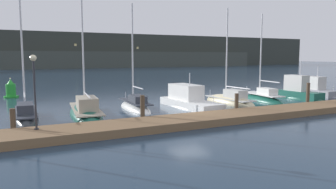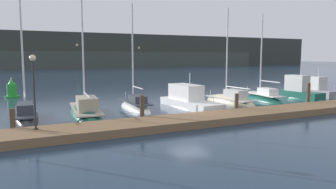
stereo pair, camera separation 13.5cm
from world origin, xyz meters
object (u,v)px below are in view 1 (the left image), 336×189
object	(u,v)px
sailboat_berth_5	(135,108)
dock_lamppost	(34,80)
motorboat_berth_10	(317,92)
sailboat_berth_7	(230,102)
sailboat_berth_8	(263,100)
motorboat_berth_9	(299,95)
sailboat_berth_3	(26,118)
channel_buoy	(11,90)
sailboat_berth_4	(86,114)
motorboat_berth_6	(189,103)

from	to	relation	value
sailboat_berth_5	dock_lamppost	distance (m)	10.24
motorboat_berth_10	dock_lamppost	bearing A→B (deg)	-167.90
sailboat_berth_7	sailboat_berth_8	world-z (taller)	sailboat_berth_7
sailboat_berth_8	motorboat_berth_9	distance (m)	4.18
sailboat_berth_3	sailboat_berth_5	bearing A→B (deg)	3.99
sailboat_berth_3	sailboat_berth_7	xyz separation A→B (m)	(16.45, -0.16, 0.01)
sailboat_berth_3	channel_buoy	bearing A→B (deg)	92.66
motorboat_berth_10	dock_lamppost	world-z (taller)	dock_lamppost
sailboat_berth_7	channel_buoy	bearing A→B (deg)	142.12
motorboat_berth_10	channel_buoy	bearing A→B (deg)	156.05
sailboat_berth_5	sailboat_berth_8	xyz separation A→B (m)	(12.17, -0.88, 0.01)
sailboat_berth_4	motorboat_berth_10	distance (m)	24.21
sailboat_berth_4	motorboat_berth_6	bearing A→B (deg)	-0.92
sailboat_berth_5	motorboat_berth_9	size ratio (longest dim) A/B	1.81
sailboat_berth_5	motorboat_berth_10	xyz separation A→B (m)	(20.19, -0.18, 0.25)
sailboat_berth_3	sailboat_berth_4	distance (m)	3.89
sailboat_berth_3	sailboat_berth_4	size ratio (longest dim) A/B	0.94
motorboat_berth_9	channel_buoy	size ratio (longest dim) A/B	2.42
sailboat_berth_5	sailboat_berth_7	xyz separation A→B (m)	(8.57, -0.71, -0.01)
motorboat_berth_10	channel_buoy	xyz separation A→B (m)	(-28.69, 12.74, 0.36)
sailboat_berth_3	motorboat_berth_10	world-z (taller)	sailboat_berth_3
sailboat_berth_3	sailboat_berth_7	bearing A→B (deg)	-0.56
sailboat_berth_8	motorboat_berth_10	xyz separation A→B (m)	(8.03, 0.70, 0.24)
sailboat_berth_5	sailboat_berth_8	bearing A→B (deg)	-4.16
sailboat_berth_3	motorboat_berth_9	bearing A→B (deg)	-1.92
sailboat_berth_7	channel_buoy	world-z (taller)	sailboat_berth_7
sailboat_berth_5	motorboat_berth_10	world-z (taller)	sailboat_berth_5
sailboat_berth_3	channel_buoy	size ratio (longest dim) A/B	4.86
sailboat_berth_4	channel_buoy	distance (m)	14.15
sailboat_berth_3	motorboat_berth_6	xyz separation A→B (m)	(12.20, -0.43, 0.23)
channel_buoy	dock_lamppost	bearing A→B (deg)	-87.48
sailboat_berth_7	channel_buoy	xyz separation A→B (m)	(-17.06, 13.27, 0.63)
motorboat_berth_6	motorboat_berth_9	distance (m)	12.01
sailboat_berth_4	sailboat_berth_8	xyz separation A→B (m)	(16.18, -0.04, 0.01)
motorboat_berth_10	sailboat_berth_8	bearing A→B (deg)	-175.01
channel_buoy	dock_lamppost	distance (m)	18.87
sailboat_berth_4	dock_lamppost	distance (m)	7.05
sailboat_berth_5	channel_buoy	size ratio (longest dim) A/B	4.40
sailboat_berth_7	sailboat_berth_8	xyz separation A→B (m)	(3.60, -0.17, 0.03)
motorboat_berth_6	motorboat_berth_10	size ratio (longest dim) A/B	1.46
sailboat_berth_3	channel_buoy	world-z (taller)	sailboat_berth_3
motorboat_berth_9	dock_lamppost	distance (m)	24.59
sailboat_berth_4	motorboat_berth_9	distance (m)	20.33
sailboat_berth_5	sailboat_berth_3	bearing A→B (deg)	-176.01
sailboat_berth_5	sailboat_berth_7	distance (m)	8.59
motorboat_berth_9	motorboat_berth_6	bearing A→B (deg)	178.20
sailboat_berth_8	sailboat_berth_4	bearing A→B (deg)	179.87
sailboat_berth_7	motorboat_berth_10	bearing A→B (deg)	2.60
sailboat_berth_8	channel_buoy	world-z (taller)	sailboat_berth_8
sailboat_berth_5	motorboat_berth_6	world-z (taller)	sailboat_berth_5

